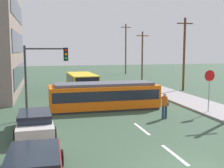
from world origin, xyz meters
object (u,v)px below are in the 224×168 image
Objects in this scene: parked_sedan_mid at (35,122)px; utility_pole_distant at (126,48)px; traffic_light_mast at (43,68)px; utility_pole_mid at (184,53)px; city_bus at (82,82)px; stop_sign at (209,82)px; streetcar_tram at (104,95)px; pedestrian_crossing at (165,104)px; utility_pole_far at (142,55)px; parked_sedan_near at (34,167)px.

utility_pole_distant is (15.25, 33.72, 4.05)m from parked_sedan_mid.
utility_pole_mid is at bearing 32.19° from traffic_light_mast.
stop_sign is at bearing -58.69° from city_bus.
streetcar_tram is 30.62m from utility_pole_distant.
pedestrian_crossing is 8.03m from traffic_light_mast.
streetcar_tram reaches higher than parked_sedan_mid.
city_bus is 0.87× the size of utility_pole_far.
stop_sign is 11.33m from utility_pole_mid.
parked_sedan_near is (-7.91, -7.23, -0.32)m from pedestrian_crossing.
stop_sign reaches higher than city_bus.
parked_sedan_near is at bearing -92.82° from traffic_light_mast.
stop_sign is (7.15, -11.76, 1.09)m from city_bus.
streetcar_tram is at bearing 24.60° from traffic_light_mast.
parked_sedan_mid is (-8.01, -1.30, -0.32)m from pedestrian_crossing.
utility_pole_distant is (7.24, 32.42, 3.73)m from pedestrian_crossing.
stop_sign is (11.48, 7.84, 1.57)m from parked_sedan_near.
streetcar_tram is 1.03× the size of utility_pole_mid.
city_bus reaches higher than parked_sedan_near.
utility_pole_mid is at bearing 56.71° from pedestrian_crossing.
traffic_light_mast reaches higher than streetcar_tram.
city_bus is 1.34× the size of parked_sedan_mid.
parked_sedan_mid is at bearing -99.85° from traffic_light_mast.
stop_sign is 22.08m from utility_pole_far.
utility_pole_far is (14.63, 29.64, 3.05)m from parked_sedan_near.
parked_sedan_near is 0.58× the size of utility_pole_mid.
traffic_light_mast is 33.96m from utility_pole_distant.
pedestrian_crossing is 0.36× the size of traffic_light_mast.
parked_sedan_mid is at bearing -140.91° from utility_pole_mid.
stop_sign is at bearing -96.57° from utility_pole_distant.
stop_sign is 0.41× the size of utility_pole_far.
utility_pole_distant is at bearing 65.67° from parked_sedan_mid.
city_bus is at bearing 77.53° from parked_sedan_near.
parked_sedan_near is 0.51× the size of utility_pole_distant.
stop_sign is 0.32× the size of utility_pole_distant.
traffic_light_mast is (-4.35, -1.99, 2.26)m from streetcar_tram.
city_bus is 1.34× the size of parked_sedan_near.
utility_pole_far is at bearing -92.98° from utility_pole_distant.
streetcar_tram is 1.77× the size of parked_sedan_near.
streetcar_tram reaches higher than parked_sedan_near.
pedestrian_crossing is at bearing -170.24° from stop_sign.
utility_pole_far reaches higher than streetcar_tram.
utility_pole_distant reaches higher than city_bus.
parked_sedan_near is 0.97× the size of traffic_light_mast.
utility_pole_mid is 21.28m from utility_pole_distant.
utility_pole_mid is (7.32, 11.15, 3.12)m from pedestrian_crossing.
utility_pole_mid is 11.29m from utility_pole_far.
pedestrian_crossing is 10.72m from parked_sedan_near.
pedestrian_crossing is at bearing -102.59° from utility_pole_distant.
parked_sedan_near is 24.11m from utility_pole_mid.
utility_pole_mid reaches higher than streetcar_tram.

